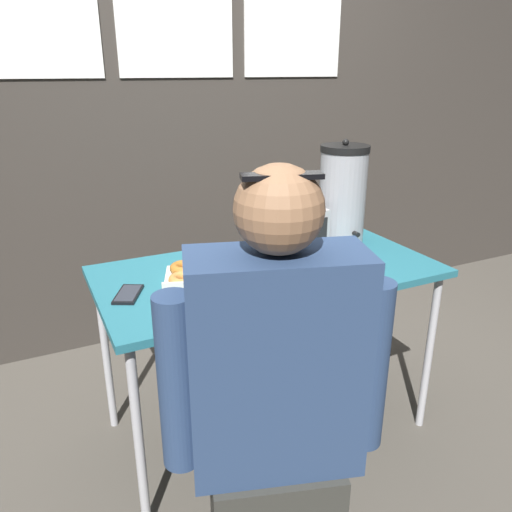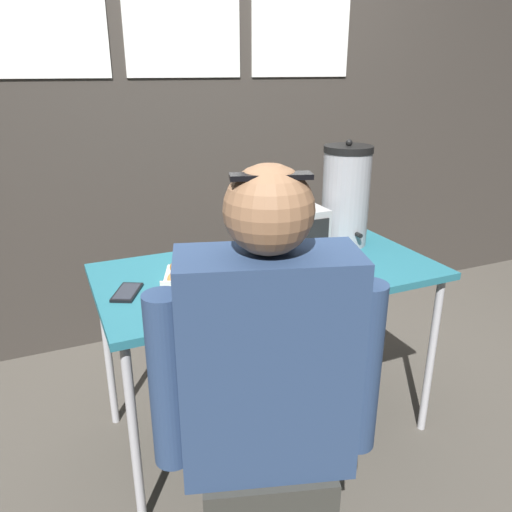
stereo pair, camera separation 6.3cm
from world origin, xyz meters
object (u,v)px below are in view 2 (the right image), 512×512
(space_heater, at_px, (305,232))
(donut_box, at_px, (226,275))
(cell_phone, at_px, (127,292))
(coffee_urn, at_px, (346,196))
(person_seated, at_px, (267,411))

(space_heater, bearing_deg, donut_box, -161.36)
(cell_phone, xyz_separation_m, space_heater, (0.76, 0.11, 0.09))
(coffee_urn, height_order, person_seated, person_seated)
(donut_box, bearing_deg, coffee_urn, 36.63)
(donut_box, height_order, space_heater, space_heater)
(cell_phone, relative_size, space_heater, 0.86)
(coffee_urn, bearing_deg, person_seated, -133.58)
(cell_phone, relative_size, person_seated, 0.13)
(coffee_urn, xyz_separation_m, space_heater, (-0.23, -0.05, -0.12))
(coffee_urn, relative_size, cell_phone, 2.73)
(donut_box, xyz_separation_m, cell_phone, (-0.36, 0.03, -0.02))
(person_seated, bearing_deg, coffee_urn, -116.76)
(coffee_urn, bearing_deg, space_heater, -167.08)
(space_heater, relative_size, person_seated, 0.15)
(coffee_urn, height_order, cell_phone, coffee_urn)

